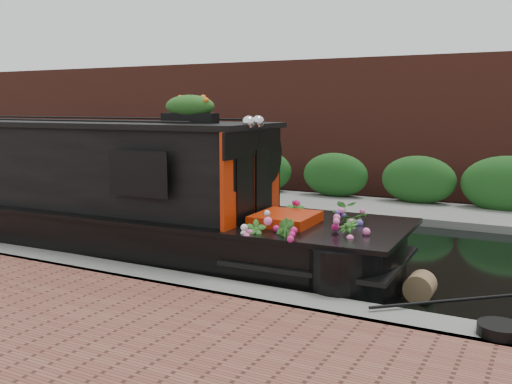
% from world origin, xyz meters
% --- Properties ---
extents(ground, '(80.00, 80.00, 0.00)m').
position_xyz_m(ground, '(0.00, 0.00, 0.00)').
color(ground, black).
rests_on(ground, ground).
extents(near_bank_coping, '(40.00, 0.60, 0.50)m').
position_xyz_m(near_bank_coping, '(0.00, -3.30, 0.00)').
color(near_bank_coping, slate).
rests_on(near_bank_coping, ground).
extents(far_bank_path, '(40.00, 2.40, 0.34)m').
position_xyz_m(far_bank_path, '(0.00, 4.20, 0.00)').
color(far_bank_path, slate).
rests_on(far_bank_path, ground).
extents(far_hedge, '(40.00, 1.10, 2.80)m').
position_xyz_m(far_hedge, '(0.00, 5.10, 0.00)').
color(far_hedge, '#1C4D1A').
rests_on(far_hedge, ground).
extents(far_brick_wall, '(40.00, 1.00, 8.00)m').
position_xyz_m(far_brick_wall, '(0.00, 7.20, 0.00)').
color(far_brick_wall, '#5F2920').
rests_on(far_brick_wall, ground).
extents(narrowboat, '(12.95, 2.67, 3.03)m').
position_xyz_m(narrowboat, '(-3.11, -1.92, 0.90)').
color(narrowboat, black).
rests_on(narrowboat, ground).
extents(rope_fender, '(0.39, 0.38, 0.39)m').
position_xyz_m(rope_fender, '(3.89, -1.92, 0.19)').
color(rope_fender, brown).
rests_on(rope_fender, ground).
extents(coiled_mooring_rope, '(0.47, 0.47, 0.12)m').
position_xyz_m(coiled_mooring_rope, '(5.01, -3.33, 0.31)').
color(coiled_mooring_rope, black).
rests_on(coiled_mooring_rope, near_bank_coping).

